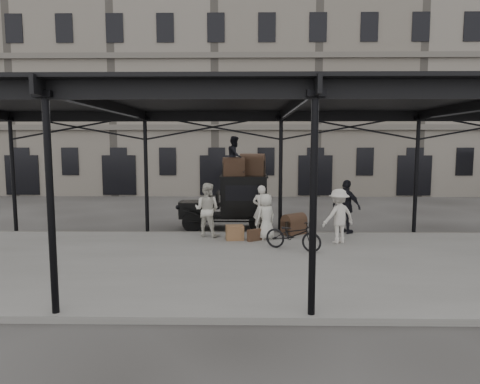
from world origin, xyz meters
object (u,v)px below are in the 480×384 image
object	(u,v)px
taxi	(236,200)
porter_official	(346,207)
bicycle	(293,235)
steamer_trunk_platform	(294,225)
steamer_trunk_roof_near	(234,168)
porter_left	(261,209)

from	to	relation	value
taxi	porter_official	world-z (taller)	taxi
porter_official	bicycle	bearing A→B (deg)	95.58
taxi	steamer_trunk_platform	distance (m)	2.83
taxi	bicycle	distance (m)	4.48
taxi	bicycle	world-z (taller)	taxi
taxi	steamer_trunk_roof_near	size ratio (longest dim) A/B	4.36
steamer_trunk_roof_near	steamer_trunk_platform	distance (m)	3.34
bicycle	steamer_trunk_platform	world-z (taller)	bicycle
taxi	steamer_trunk_platform	bearing A→B (deg)	-37.18
porter_left	porter_official	distance (m)	3.13
porter_left	steamer_trunk_roof_near	distance (m)	2.17
porter_left	bicycle	xyz separation A→B (m)	(0.91, -2.54, -0.41)
porter_left	porter_official	xyz separation A→B (m)	(3.13, 0.00, 0.10)
steamer_trunk_roof_near	steamer_trunk_platform	size ratio (longest dim) A/B	0.97
porter_official	bicycle	size ratio (longest dim) A/B	1.08
bicycle	steamer_trunk_roof_near	size ratio (longest dim) A/B	2.18
steamer_trunk_platform	porter_official	bearing A→B (deg)	-33.92
porter_official	bicycle	xyz separation A→B (m)	(-2.22, -2.54, -0.51)
porter_official	steamer_trunk_platform	xyz separation A→B (m)	(-1.94, -0.17, -0.67)
taxi	steamer_trunk_platform	size ratio (longest dim) A/B	4.22
taxi	steamer_trunk_platform	xyz separation A→B (m)	(2.17, -1.65, -0.74)
steamer_trunk_roof_near	taxi	bearing A→B (deg)	64.01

